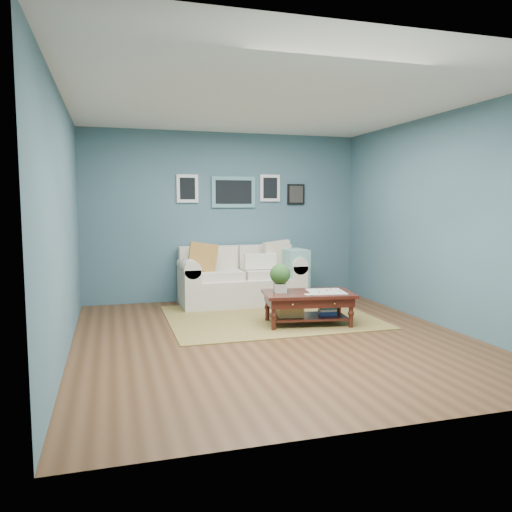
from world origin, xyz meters
name	(u,v)px	position (x,y,z in m)	size (l,w,h in m)	color
room_shell	(271,221)	(0.01, 0.06, 1.36)	(5.00, 5.02, 2.70)	brown
area_rug	(269,317)	(0.28, 0.99, 0.01)	(2.76, 2.21, 0.01)	brown
loveseat	(246,278)	(0.23, 2.03, 0.41)	(1.94, 0.88, 1.00)	beige
coffee_table	(303,298)	(0.58, 0.46, 0.35)	(1.22, 0.83, 0.80)	black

